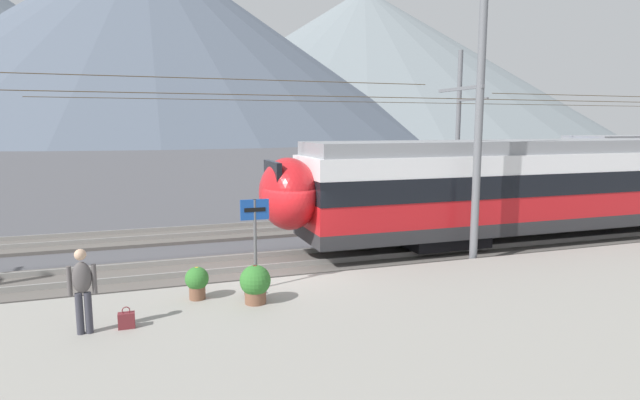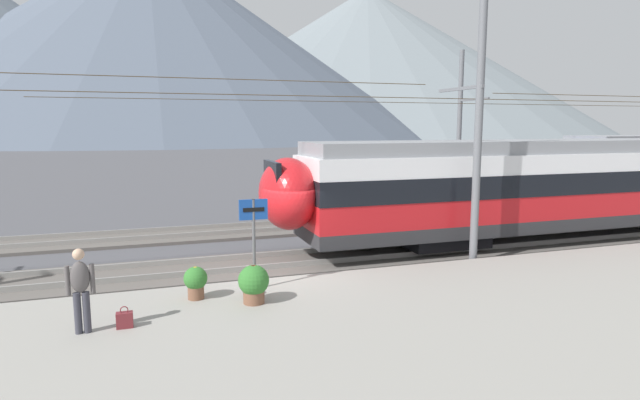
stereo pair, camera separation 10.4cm
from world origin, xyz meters
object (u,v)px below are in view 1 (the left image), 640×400
object	(u,v)px
catenary_mast_far_side	(460,129)
potted_plant_by_shelter	(197,281)
potted_plant_platform_edge	(255,282)
train_near_platform	(604,181)
handbag_near_sign	(252,290)
handbag_beside_passenger	(127,320)
platform_sign	(255,224)
catenary_mast_mid	(476,133)
passenger_walking	(82,287)

from	to	relation	value
catenary_mast_far_side	potted_plant_by_shelter	distance (m)	18.30
potted_plant_platform_edge	potted_plant_by_shelter	distance (m)	1.43
train_near_platform	handbag_near_sign	world-z (taller)	train_near_platform
handbag_beside_passenger	potted_plant_by_shelter	bearing A→B (deg)	41.57
handbag_near_sign	potted_plant_platform_edge	size ratio (longest dim) A/B	0.40
platform_sign	handbag_near_sign	distance (m)	1.60
catenary_mast_far_side	platform_sign	distance (m)	16.82
train_near_platform	platform_sign	size ratio (longest dim) A/B	11.97
catenary_mast_mid	passenger_walking	size ratio (longest dim) A/B	22.79
platform_sign	handbag_beside_passenger	size ratio (longest dim) A/B	5.01
catenary_mast_far_side	passenger_walking	world-z (taller)	catenary_mast_far_side
catenary_mast_mid	potted_plant_platform_edge	size ratio (longest dim) A/B	43.37
catenary_mast_mid	handbag_near_sign	bearing A→B (deg)	-167.38
catenary_mast_mid	catenary_mast_far_side	world-z (taller)	catenary_mast_far_side
potted_plant_platform_edge	passenger_walking	bearing A→B (deg)	-169.51
handbag_beside_passenger	potted_plant_platform_edge	world-z (taller)	potted_plant_platform_edge
platform_sign	potted_plant_platform_edge	distance (m)	1.55
train_near_platform	potted_plant_by_shelter	world-z (taller)	train_near_platform
catenary_mast_far_side	handbag_near_sign	size ratio (longest dim) A/B	109.08
potted_plant_platform_edge	potted_plant_by_shelter	xyz separation A→B (m)	(-1.23, 0.72, -0.05)
handbag_beside_passenger	handbag_near_sign	distance (m)	3.03
handbag_near_sign	platform_sign	bearing A→B (deg)	64.82
train_near_platform	passenger_walking	world-z (taller)	train_near_platform
train_near_platform	catenary_mast_far_side	size ratio (longest dim) A/B	0.70
catenary_mast_far_side	handbag_near_sign	xyz separation A→B (m)	(-13.01, -11.07, -3.73)
platform_sign	passenger_walking	size ratio (longest dim) A/B	1.33
handbag_beside_passenger	handbag_near_sign	bearing A→B (deg)	23.74
train_near_platform	platform_sign	xyz separation A→B (m)	(-14.43, -3.17, -0.22)
catenary_mast_mid	catenary_mast_far_side	bearing A→B (deg)	58.71
catenary_mast_mid	handbag_near_sign	world-z (taller)	catenary_mast_mid
handbag_near_sign	passenger_walking	bearing A→B (deg)	-160.61
platform_sign	passenger_walking	world-z (taller)	platform_sign
train_near_platform	handbag_near_sign	bearing A→B (deg)	-166.24
platform_sign	potted_plant_platform_edge	world-z (taller)	platform_sign
catenary_mast_far_side	potted_plant_platform_edge	world-z (taller)	catenary_mast_far_side
handbag_near_sign	potted_plant_platform_edge	xyz separation A→B (m)	(-0.03, -0.60, 0.38)
catenary_mast_mid	platform_sign	bearing A→B (deg)	-170.21
catenary_mast_mid	platform_sign	distance (m)	7.51
catenary_mast_mid	passenger_walking	world-z (taller)	catenary_mast_mid
passenger_walking	potted_plant_by_shelter	size ratio (longest dim) A/B	2.20
catenary_mast_far_side	catenary_mast_mid	bearing A→B (deg)	-121.29
platform_sign	potted_plant_platform_edge	bearing A→B (deg)	-102.35
handbag_beside_passenger	potted_plant_platform_edge	bearing A→B (deg)	12.82
platform_sign	potted_plant_by_shelter	bearing A→B (deg)	-169.01
potted_plant_platform_edge	train_near_platform	bearing A→B (deg)	15.91
platform_sign	handbag_beside_passenger	world-z (taller)	platform_sign
catenary_mast_far_side	passenger_walking	bearing A→B (deg)	-143.35
catenary_mast_far_side	potted_plant_platform_edge	xyz separation A→B (m)	(-13.04, -11.66, -3.35)
platform_sign	catenary_mast_mid	bearing A→B (deg)	9.79
train_near_platform	potted_plant_platform_edge	xyz separation A→B (m)	(-14.65, -4.18, -1.38)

